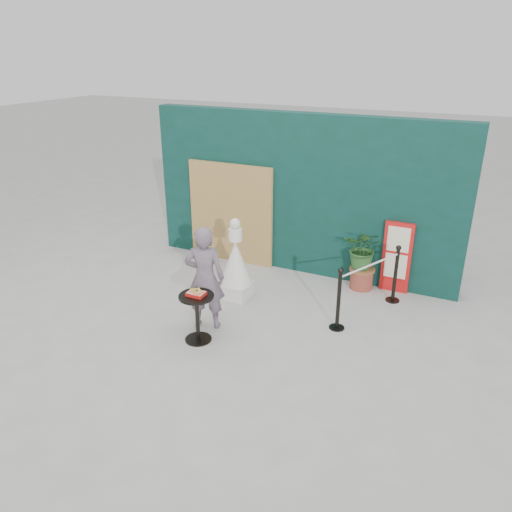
% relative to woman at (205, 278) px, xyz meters
% --- Properties ---
extents(ground, '(60.00, 60.00, 0.00)m').
position_rel_woman_xyz_m(ground, '(0.50, -0.45, -0.83)').
color(ground, '#ADAAA5').
rests_on(ground, ground).
extents(back_wall, '(6.00, 0.30, 3.00)m').
position_rel_woman_xyz_m(back_wall, '(0.50, 2.70, 0.67)').
color(back_wall, '#0A2E23').
rests_on(back_wall, ground).
extents(bamboo_fence, '(1.80, 0.08, 2.00)m').
position_rel_woman_xyz_m(bamboo_fence, '(-0.90, 2.49, 0.17)').
color(bamboo_fence, tan).
rests_on(bamboo_fence, ground).
extents(woman, '(0.70, 0.58, 1.66)m').
position_rel_woman_xyz_m(woman, '(0.00, 0.00, 0.00)').
color(woman, slate).
rests_on(woman, ground).
extents(menu_board, '(0.50, 0.07, 1.30)m').
position_rel_woman_xyz_m(menu_board, '(2.40, 2.50, -0.18)').
color(menu_board, red).
rests_on(menu_board, ground).
extents(statue, '(0.56, 0.56, 1.44)m').
position_rel_woman_xyz_m(statue, '(-0.05, 1.09, -0.24)').
color(statue, silver).
rests_on(statue, ground).
extents(cafe_table, '(0.52, 0.52, 0.75)m').
position_rel_woman_xyz_m(cafe_table, '(0.10, -0.41, -0.33)').
color(cafe_table, black).
rests_on(cafe_table, ground).
extents(food_basket, '(0.26, 0.19, 0.11)m').
position_rel_woman_xyz_m(food_basket, '(0.10, -0.41, -0.04)').
color(food_basket, '#B51A13').
rests_on(food_basket, cafe_table).
extents(planter, '(0.68, 0.59, 1.15)m').
position_rel_woman_xyz_m(planter, '(1.85, 2.37, -0.16)').
color(planter, brown).
rests_on(planter, ground).
extents(stanchion_barrier, '(0.84, 1.54, 1.03)m').
position_rel_woman_xyz_m(stanchion_barrier, '(2.18, 1.46, -0.34)').
color(stanchion_barrier, black).
rests_on(stanchion_barrier, ground).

